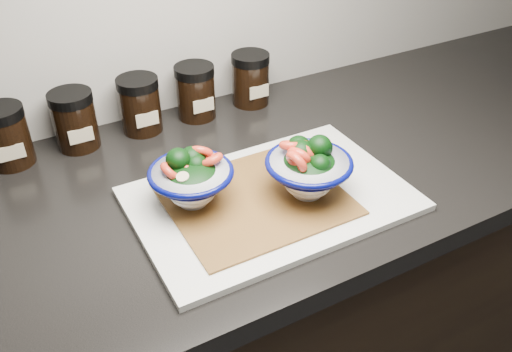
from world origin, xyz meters
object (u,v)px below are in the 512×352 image
spice_jar_a (6,136)px  spice_jar_d (195,92)px  bowl_left (191,179)px  spice_jar_c (140,105)px  cutting_board (271,199)px  spice_jar_e (251,79)px  spice_jar_b (75,120)px  bowl_right (308,169)px

spice_jar_a → spice_jar_d: 0.37m
bowl_left → spice_jar_a: same height
spice_jar_c → spice_jar_d: size_ratio=1.00×
cutting_board → bowl_left: 0.14m
spice_jar_c → spice_jar_e: same height
spice_jar_b → spice_jar_e: (0.38, 0.00, 0.00)m
spice_jar_a → spice_jar_e: bearing=0.0°
bowl_left → bowl_right: bearing=-21.7°
cutting_board → bowl_left: bowl_left is taller
bowl_right → spice_jar_d: size_ratio=1.27×
cutting_board → spice_jar_e: spice_jar_e is taller
spice_jar_d → spice_jar_e: size_ratio=1.00×
bowl_left → spice_jar_e: bearing=47.6°
cutting_board → spice_jar_a: spice_jar_a is taller
spice_jar_d → spice_jar_a: bearing=180.0°
bowl_right → spice_jar_e: size_ratio=1.27×
spice_jar_a → spice_jar_d: (0.37, 0.00, 0.00)m
bowl_right → spice_jar_b: bowl_right is taller
spice_jar_a → spice_jar_e: size_ratio=1.00×
spice_jar_c → spice_jar_d: (0.12, 0.00, 0.00)m
bowl_left → bowl_right: size_ratio=0.96×
spice_jar_a → spice_jar_c: same height
cutting_board → spice_jar_e: size_ratio=3.98×
bowl_right → spice_jar_c: bearing=114.5°
spice_jar_c → spice_jar_b: bearing=180.0°
bowl_left → spice_jar_b: same height
bowl_left → spice_jar_a: bearing=129.6°
bowl_right → spice_jar_a: 0.55m
spice_jar_b → spice_jar_e: bearing=0.0°
cutting_board → spice_jar_a: 0.49m
spice_jar_b → spice_jar_c: 0.13m
spice_jar_a → spice_jar_e: same height
spice_jar_a → cutting_board: bearing=-42.9°
bowl_left → spice_jar_b: (-0.12, 0.29, -0.00)m
spice_jar_a → spice_jar_d: bearing=0.0°
spice_jar_a → spice_jar_d: same height
cutting_board → spice_jar_b: bearing=125.3°
spice_jar_e → cutting_board: bearing=-113.0°
spice_jar_a → bowl_left: bearing=-50.4°
bowl_right → spice_jar_d: 0.36m
bowl_left → spice_jar_e: same height
bowl_right → spice_jar_a: (-0.41, 0.36, -0.01)m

